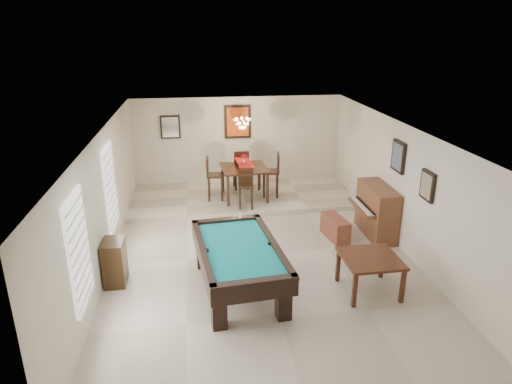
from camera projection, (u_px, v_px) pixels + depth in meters
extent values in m
cube|color=beige|center=(260.00, 254.00, 9.49)|extent=(6.00, 9.00, 0.02)
cube|color=silver|center=(238.00, 142.00, 13.24)|extent=(6.00, 0.04, 2.60)
cube|color=silver|center=(321.00, 340.00, 4.85)|extent=(6.00, 0.04, 2.60)
cube|color=silver|center=(104.00, 203.00, 8.66)|extent=(0.04, 9.00, 2.60)
cube|color=silver|center=(403.00, 188.00, 9.43)|extent=(0.04, 9.00, 2.60)
cube|color=white|center=(260.00, 131.00, 8.60)|extent=(6.00, 9.00, 0.04)
cube|color=beige|center=(243.00, 197.00, 12.49)|extent=(6.00, 2.50, 0.12)
cube|color=white|center=(79.00, 251.00, 6.58)|extent=(0.06, 1.00, 1.70)
cube|color=white|center=(110.00, 187.00, 9.19)|extent=(0.06, 1.00, 1.70)
cube|color=brown|center=(335.00, 228.00, 10.12)|extent=(0.47, 0.91, 0.49)
cube|color=black|center=(115.00, 262.00, 8.27)|extent=(0.37, 0.56, 0.84)
cube|color=#D84C14|center=(238.00, 122.00, 12.99)|extent=(0.75, 0.06, 0.95)
cube|color=white|center=(170.00, 127.00, 12.79)|extent=(0.55, 0.06, 0.65)
cube|color=slate|center=(398.00, 156.00, 9.50)|extent=(0.06, 0.55, 0.65)
cube|color=gray|center=(428.00, 186.00, 8.36)|extent=(0.06, 0.45, 0.55)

